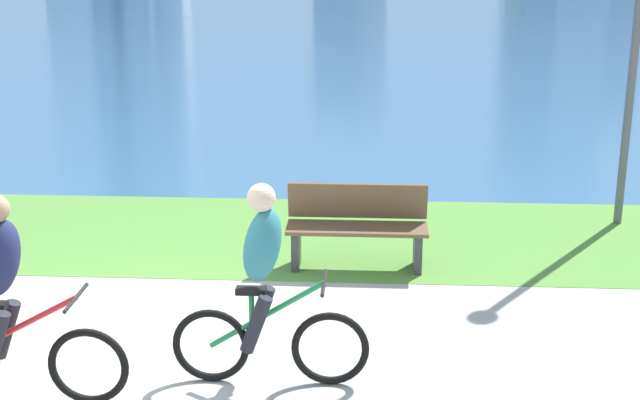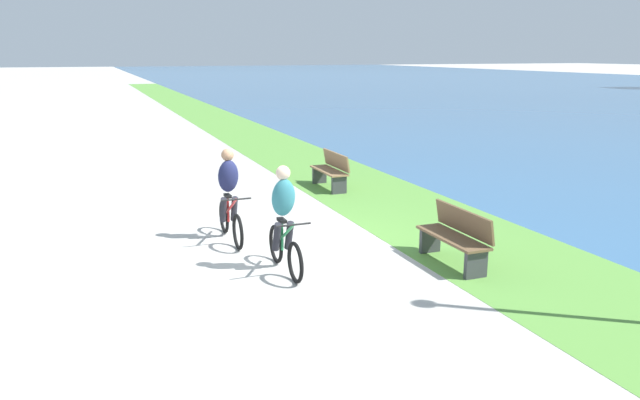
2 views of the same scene
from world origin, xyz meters
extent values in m
plane|color=#B2AFA8|center=(0.00, 0.00, 0.00)|extent=(300.00, 300.00, 0.00)
cube|color=#59933D|center=(0.00, 3.16, 0.00)|extent=(120.00, 2.94, 0.01)
cube|color=#386693|center=(0.00, 40.59, 0.00)|extent=(300.00, 71.93, 0.00)
torus|color=black|center=(1.68, -0.46, 0.31)|extent=(0.62, 0.06, 0.62)
torus|color=black|center=(0.72, -0.46, 0.31)|extent=(0.62, 0.06, 0.62)
cylinder|color=#268C4C|center=(1.18, -0.46, 0.59)|extent=(0.93, 0.04, 0.60)
cylinder|color=#268C4C|center=(1.06, -0.46, 0.54)|extent=(0.04, 0.04, 0.46)
cube|color=black|center=(1.06, -0.46, 0.79)|extent=(0.24, 0.10, 0.05)
cylinder|color=black|center=(1.63, -0.46, 0.87)|extent=(0.03, 0.52, 0.03)
ellipsoid|color=teal|center=(1.15, -0.46, 1.17)|extent=(0.40, 0.36, 0.65)
sphere|color=beige|center=(1.15, -0.46, 1.55)|extent=(0.22, 0.22, 0.22)
cylinder|color=#26262D|center=(1.10, -0.36, 0.55)|extent=(0.27, 0.11, 0.49)
cylinder|color=#26262D|center=(1.10, -0.56, 0.55)|extent=(0.27, 0.11, 0.49)
torus|color=black|center=(-0.14, -0.87, 0.31)|extent=(0.63, 0.06, 0.63)
cylinder|color=red|center=(-0.71, -0.87, 0.59)|extent=(1.06, 0.04, 0.60)
cylinder|color=black|center=(-0.19, -0.87, 0.88)|extent=(0.03, 0.52, 0.03)
ellipsoid|color=#1E234C|center=(-0.74, -0.87, 1.18)|extent=(0.40, 0.36, 0.65)
cylinder|color=#26262D|center=(-0.79, -0.77, 0.56)|extent=(0.27, 0.11, 0.49)
cube|color=brown|center=(1.84, 2.12, 0.45)|extent=(1.50, 0.45, 0.04)
cube|color=brown|center=(1.84, 2.31, 0.70)|extent=(1.50, 0.11, 0.40)
cube|color=#38383D|center=(2.49, 2.12, 0.23)|extent=(0.08, 0.37, 0.45)
cube|color=#38383D|center=(1.19, 2.12, 0.23)|extent=(0.08, 0.37, 0.45)
cylinder|color=#595960|center=(5.05, 3.85, 2.02)|extent=(0.10, 0.10, 4.05)
camera|label=1|loc=(1.97, -6.85, 3.48)|focal=49.98mm
camera|label=2|loc=(9.64, -3.17, 3.30)|focal=34.07mm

